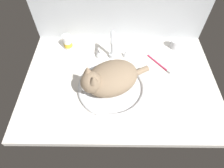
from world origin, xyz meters
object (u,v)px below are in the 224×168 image
Objects in this scene: metal_jar at (175,44)px; toothbrush at (159,64)px; cat at (109,79)px; faucet at (112,49)px; sink_basin at (112,87)px; pill_bottle at (68,42)px.

metal_jar is 0.36× the size of toothbrush.
metal_jar is (41.59, 34.54, -6.74)cm from cat.
faucet is at bearing 168.23° from toothbrush.
faucet is 24.83cm from cat.
cat reaches higher than faucet.
faucet reaches higher than metal_jar.
sink_basin is 1.84× the size of faucet.
sink_basin is at bearing -147.85° from toothbrush.
sink_basin is 52.10cm from metal_jar.
faucet is 29.77cm from pill_bottle.
pill_bottle is at bearing 165.60° from toothbrush.
toothbrush is (28.28, 17.78, -0.46)cm from sink_basin.
sink_basin is at bearing -139.91° from metal_jar.
pill_bottle is at bearing 163.03° from faucet.
faucet is at bearing -16.97° from pill_bottle.
toothbrush is at bearing 32.02° from cat.
cat is at bearing -51.43° from pill_bottle.
pill_bottle reaches higher than sink_basin.
toothbrush is at bearing -14.40° from pill_bottle.
sink_basin is 6.62× the size of metal_jar.
pill_bottle is (-26.58, 33.32, -5.05)cm from cat.
cat is 42.92cm from pill_bottle.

